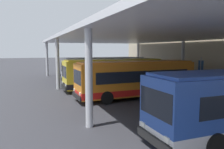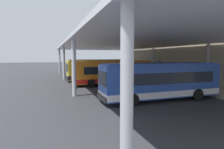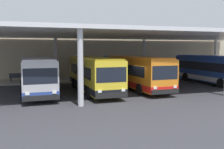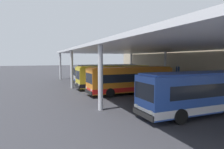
% 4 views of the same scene
% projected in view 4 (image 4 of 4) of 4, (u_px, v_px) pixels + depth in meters
% --- Properties ---
extents(ground_plane, '(200.00, 200.00, 0.00)m').
position_uv_depth(ground_plane, '(104.00, 94.00, 22.07)').
color(ground_plane, '#333338').
extents(platform_kerb, '(42.00, 4.50, 0.18)m').
position_uv_depth(platform_kerb, '(183.00, 88.00, 26.53)').
color(platform_kerb, '#A39E93').
rests_on(platform_kerb, ground).
extents(station_building_facade, '(48.00, 1.60, 7.01)m').
position_uv_depth(station_building_facade, '(201.00, 63.00, 27.48)').
color(station_building_facade, '#C1B293').
rests_on(station_building_facade, ground).
extents(canopy_shelter, '(40.00, 17.00, 5.55)m').
position_uv_depth(canopy_shelter, '(145.00, 49.00, 23.72)').
color(canopy_shelter, silver).
rests_on(canopy_shelter, ground).
extents(bus_nearest_bay, '(2.89, 10.58, 3.17)m').
position_uv_depth(bus_nearest_bay, '(106.00, 74.00, 31.48)').
color(bus_nearest_bay, '#B7B7BC').
rests_on(bus_nearest_bay, ground).
extents(bus_second_bay, '(2.83, 10.56, 3.17)m').
position_uv_depth(bus_second_bay, '(114.00, 76.00, 26.68)').
color(bus_second_bay, yellow).
rests_on(bus_second_bay, ground).
extents(bus_middle_bay, '(2.93, 10.60, 3.17)m').
position_uv_depth(bus_middle_bay, '(131.00, 80.00, 22.68)').
color(bus_middle_bay, orange).
rests_on(bus_middle_bay, ground).
extents(bus_far_bay, '(2.77, 10.54, 3.17)m').
position_uv_depth(bus_far_bay, '(203.00, 92.00, 14.30)').
color(bus_far_bay, '#284CA8').
rests_on(bus_far_bay, ground).
extents(bench_waiting, '(1.80, 0.45, 0.92)m').
position_uv_depth(bench_waiting, '(142.00, 77.00, 36.43)').
color(bench_waiting, '#383D47').
rests_on(bench_waiting, platform_kerb).
extents(banner_sign, '(0.70, 0.12, 3.20)m').
position_uv_depth(banner_sign, '(178.00, 74.00, 26.22)').
color(banner_sign, '#B2B2B7').
rests_on(banner_sign, platform_kerb).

